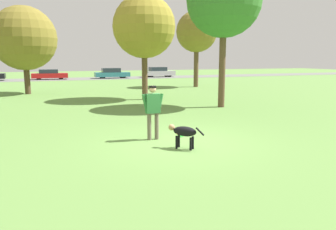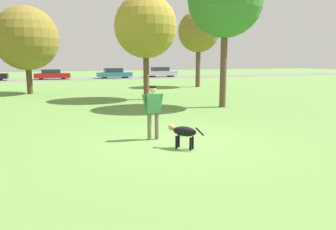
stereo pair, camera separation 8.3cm
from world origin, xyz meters
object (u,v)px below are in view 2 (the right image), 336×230
tree_near_right (225,0)px  parked_car_silver (161,72)px  parked_car_red (52,74)px  tree_mid_center (146,27)px  frisbee (180,136)px  person (153,108)px  parked_car_teal (114,73)px  tree_far_right (199,32)px  dog (183,132)px  tree_far_left (26,38)px

tree_near_right → parked_car_silver: 29.28m
parked_car_red → tree_mid_center: bearing=-76.0°
frisbee → tree_mid_center: 11.16m
person → parked_car_teal: bearing=79.9°
tree_near_right → tree_far_right: (4.15, 11.89, -0.62)m
parked_car_teal → tree_far_right: bearing=-73.1°
parked_car_red → parked_car_teal: (7.72, -0.16, 0.03)m
dog → parked_car_red: size_ratio=0.21×
person → parked_car_silver: 35.78m
person → parked_car_teal: person is taller
person → tree_far_right: size_ratio=0.26×
dog → tree_near_right: 9.99m
frisbee → tree_mid_center: size_ratio=0.03×
tree_near_right → parked_car_red: size_ratio=1.76×
dog → parked_car_silver: bearing=-60.4°
dog → tree_far_right: size_ratio=0.13×
tree_near_right → parked_car_teal: size_ratio=1.68×
dog → parked_car_silver: (11.33, 35.10, 0.19)m
person → dog: bearing=-71.2°
frisbee → tree_near_right: (4.69, 5.48, 5.53)m
parked_car_red → dog: bearing=-83.9°
parked_car_teal → parked_car_silver: parked_car_silver is taller
parked_car_red → parked_car_silver: size_ratio=0.96×
dog → tree_far_left: 18.60m
person → parked_car_red: person is taller
person → parked_car_silver: size_ratio=0.39×
parked_car_red → parked_car_teal: parked_car_teal is taller
frisbee → tree_near_right: bearing=49.4°
dog → parked_car_silver: 36.89m
tree_near_right → parked_car_teal: 28.11m
frisbee → parked_car_teal: bearing=82.8°
tree_far_left → parked_car_silver: 24.06m
tree_far_right → parked_car_silver: bearing=83.0°
tree_mid_center → parked_car_teal: (2.39, 23.10, -3.86)m
person → parked_car_silver: person is taller
tree_mid_center → tree_near_right: tree_near_right is taller
dog → tree_far_right: bearing=-69.0°
person → dog: (0.49, -1.34, -0.55)m
dog → tree_near_right: bearing=-79.5°
dog → parked_car_teal: bearing=-50.2°
tree_mid_center → tree_near_right: size_ratio=0.86×
tree_mid_center → dog: bearing=-101.2°
tree_far_left → parked_car_teal: bearing=60.7°
person → frisbee: person is taller
person → tree_near_right: 9.12m
person → frisbee: 1.43m
dog → parked_car_silver: size_ratio=0.20×
tree_far_left → frisbee: bearing=-71.7°
dog → tree_far_left: bearing=-27.1°
parked_car_silver → parked_car_teal: bearing=-174.9°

